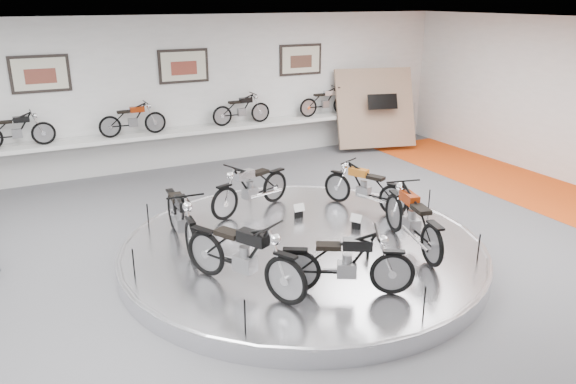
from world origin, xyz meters
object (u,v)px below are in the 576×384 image
shelf (190,131)px  bike_f (413,218)px  bike_c (181,216)px  bike_e (346,262)px  bike_d (244,255)px  bike_a (365,186)px  bike_b (251,187)px  display_platform (303,251)px

shelf → bike_f: (1.60, -7.40, -0.16)m
shelf → bike_c: size_ratio=6.02×
bike_c → bike_e: bike_c is taller
bike_d → bike_f: bike_d is taller
shelf → bike_f: bike_f is taller
bike_d → bike_e: (1.27, -0.78, -0.06)m
bike_a → bike_b: size_ratio=0.94×
bike_d → bike_f: (3.15, 0.06, -0.02)m
shelf → bike_b: bike_b is taller
display_platform → bike_d: 2.01m
display_platform → bike_a: (1.94, 0.94, 0.63)m
bike_f → bike_d: bearing=104.1°
shelf → bike_a: (1.94, -5.46, -0.22)m
bike_d → bike_e: bike_d is taller
bike_e → bike_f: bearing=54.3°
bike_e → display_platform: bearing=111.4°
bike_e → bike_d: bearing=178.7°
display_platform → bike_f: size_ratio=3.47×
bike_c → bike_f: bearing=65.7°
bike_e → bike_c: bearing=151.1°
bike_b → bike_e: bearing=68.5°
bike_a → shelf: bearing=-6.0°
bike_b → bike_c: bearing=9.9°
bike_c → bike_e: size_ratio=1.07×
display_platform → bike_e: size_ratio=3.74×
display_platform → bike_c: size_ratio=3.50×
bike_b → bike_e: size_ratio=1.02×
bike_c → shelf: bearing=164.8°
shelf → bike_c: (-1.92, -5.50, -0.16)m
bike_c → bike_d: 1.98m
bike_a → bike_f: (-0.34, -1.94, 0.06)m
display_platform → bike_a: bike_a is taller
bike_c → bike_d: bearing=14.5°
shelf → bike_d: 7.61m
bike_b → bike_e: (-0.11, -3.72, -0.01)m
bike_d → bike_e: bearing=30.7°
bike_c → bike_d: size_ratio=0.96×
bike_a → bike_b: bike_b is taller
display_platform → bike_e: 1.97m
bike_b → bike_a: bearing=136.1°
bike_c → bike_d: (0.36, -1.95, 0.02)m
bike_a → bike_b: (-2.12, 0.95, 0.03)m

